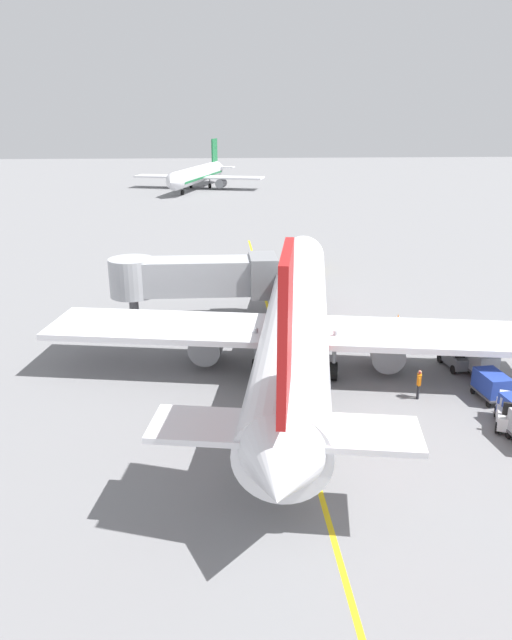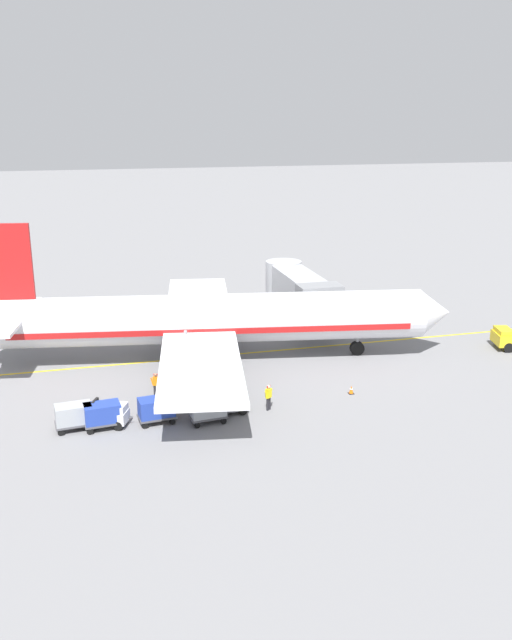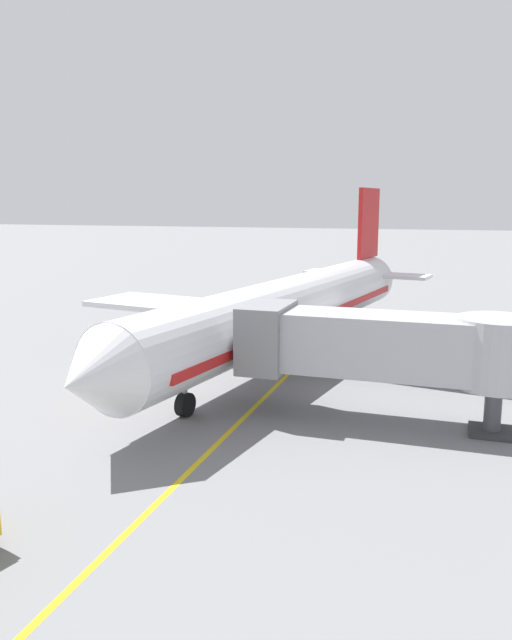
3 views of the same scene
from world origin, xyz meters
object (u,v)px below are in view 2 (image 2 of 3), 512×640
(baggage_tug_lead, at_px, (108,415))
(baggage_cart_tail_end, at_px, (74,415))
(baggage_cart_second_in_train, at_px, (156,408))
(parked_airliner, at_px, (209,320))
(baggage_tug_trailing, at_px, (228,403))
(ground_crew_wing_walker, at_px, (156,384))
(baggage_cart_third_in_train, at_px, (102,414))
(baggage_cart_front, at_px, (208,408))
(jet_bridge, at_px, (299,288))
(ground_crew_loader, at_px, (269,396))
(safety_cone_nose_left, at_px, (351,390))

(baggage_tug_lead, bearing_deg, baggage_cart_tail_end, -89.07)
(baggage_tug_lead, bearing_deg, baggage_cart_second_in_train, 83.00)
(parked_airliner, xyz_separation_m, baggage_cart_second_in_train, (10.11, -5.22, -2.24))
(baggage_tug_trailing, distance_m, baggage_cart_tail_end, 9.32)
(baggage_tug_lead, height_order, baggage_tug_trailing, same)
(baggage_cart_second_in_train, xyz_separation_m, baggage_cart_tail_end, (-0.32, -4.84, 0.00))
(parked_airliner, relative_size, baggage_cart_tail_end, 12.61)
(parked_airliner, distance_m, ground_crew_wing_walker, 8.14)
(baggage_cart_third_in_train, bearing_deg, baggage_tug_lead, 133.57)
(baggage_cart_front, bearing_deg, jet_bridge, 146.39)
(baggage_cart_second_in_train, bearing_deg, baggage_cart_front, 76.45)
(baggage_cart_tail_end, bearing_deg, jet_bridge, 130.05)
(baggage_cart_tail_end, bearing_deg, ground_crew_wing_walker, 124.35)
(jet_bridge, height_order, ground_crew_wing_walker, jet_bridge)
(baggage_cart_second_in_train, bearing_deg, baggage_tug_lead, -97.00)
(baggage_tug_lead, xyz_separation_m, baggage_cart_tail_end, (0.03, -1.99, 0.24))
(baggage_tug_trailing, bearing_deg, ground_crew_loader, 86.59)
(baggage_cart_third_in_train, bearing_deg, safety_cone_nose_left, 93.97)
(baggage_tug_lead, xyz_separation_m, baggage_cart_front, (1.07, 5.86, 0.24))
(baggage_cart_tail_end, height_order, ground_crew_loader, ground_crew_loader)
(baggage_tug_lead, xyz_separation_m, baggage_cart_second_in_train, (0.35, 2.85, 0.24))
(parked_airliner, relative_size, safety_cone_nose_left, 63.13)
(parked_airliner, height_order, baggage_tug_trailing, parked_airliner)
(ground_crew_wing_walker, bearing_deg, baggage_cart_third_in_train, -42.94)
(ground_crew_loader, bearing_deg, safety_cone_nose_left, 100.21)
(parked_airliner, height_order, ground_crew_wing_walker, parked_airliner)
(baggage_cart_third_in_train, distance_m, safety_cone_nose_left, 16.37)
(parked_airliner, xyz_separation_m, ground_crew_loader, (10.05, 1.84, -2.23))
(baggage_tug_lead, xyz_separation_m, safety_cone_nose_left, (-0.81, 15.99, -0.42))
(baggage_cart_front, height_order, baggage_cart_third_in_train, same)
(baggage_cart_tail_end, relative_size, safety_cone_nose_left, 5.01)
(baggage_tug_lead, height_order, baggage_cart_second_in_train, baggage_tug_lead)
(baggage_tug_trailing, distance_m, baggage_cart_third_in_train, 7.67)
(parked_airliner, distance_m, baggage_cart_front, 11.29)
(jet_bridge, bearing_deg, baggage_cart_second_in_train, -41.19)
(jet_bridge, xyz_separation_m, baggage_cart_third_in_train, (16.55, -17.69, -2.50))
(baggage_cart_front, bearing_deg, baggage_tug_lead, -100.40)
(jet_bridge, height_order, baggage_tug_lead, jet_bridge)
(baggage_cart_third_in_train, bearing_deg, baggage_cart_second_in_train, 89.45)
(parked_airliner, relative_size, baggage_tug_trailing, 14.27)
(ground_crew_wing_walker, bearing_deg, baggage_tug_lead, -42.61)
(baggage_tug_lead, height_order, ground_crew_wing_walker, ground_crew_wing_walker)
(baggage_tug_lead, relative_size, baggage_cart_third_in_train, 0.94)
(baggage_tug_trailing, xyz_separation_m, baggage_cart_second_in_train, (0.22, -4.48, 0.24))
(baggage_cart_second_in_train, bearing_deg, ground_crew_loader, 90.54)
(baggage_cart_second_in_train, distance_m, ground_crew_loader, 7.06)
(ground_crew_loader, bearing_deg, baggage_cart_tail_end, -91.21)
(baggage_cart_third_in_train, bearing_deg, baggage_cart_front, 83.04)
(baggage_cart_second_in_train, xyz_separation_m, ground_crew_wing_walker, (-3.92, 0.43, 0.00))
(jet_bridge, distance_m, baggage_tug_lead, 23.92)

